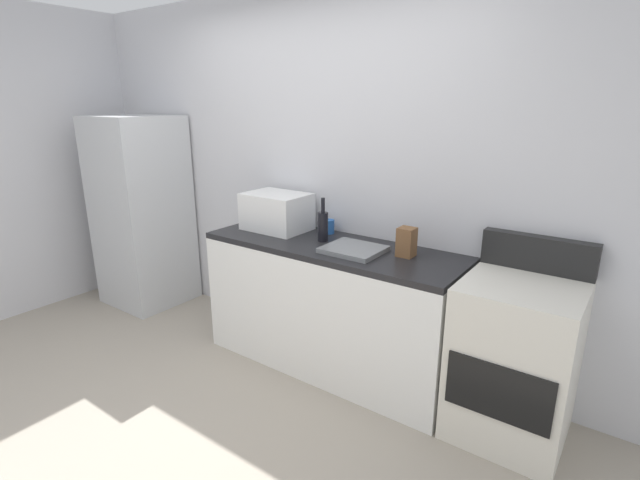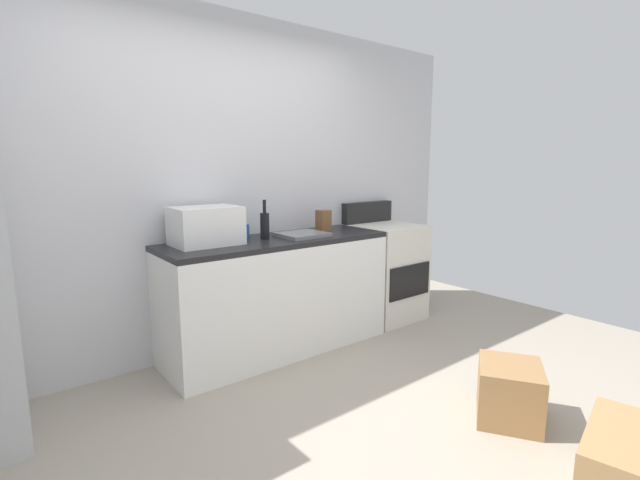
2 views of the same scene
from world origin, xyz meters
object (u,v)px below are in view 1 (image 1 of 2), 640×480
(coffee_mug, at_px, (329,227))
(wine_bottle, at_px, (323,225))
(knife_block, at_px, (406,242))
(refrigerator, at_px, (142,212))
(stove_oven, at_px, (515,358))
(microwave, at_px, (277,212))

(coffee_mug, bearing_deg, wine_bottle, -66.90)
(knife_block, bearing_deg, wine_bottle, -176.55)
(refrigerator, bearing_deg, knife_block, 2.56)
(wine_bottle, bearing_deg, coffee_mug, 113.10)
(refrigerator, distance_m, knife_block, 2.57)
(coffee_mug, relative_size, knife_block, 0.56)
(wine_bottle, bearing_deg, refrigerator, -177.71)
(stove_oven, distance_m, coffee_mug, 1.48)
(microwave, xyz_separation_m, knife_block, (1.05, -0.01, -0.05))
(refrigerator, distance_m, stove_oven, 3.29)
(microwave, height_order, wine_bottle, wine_bottle)
(microwave, bearing_deg, wine_bottle, -6.26)
(refrigerator, bearing_deg, stove_oven, 0.97)
(refrigerator, xyz_separation_m, microwave, (1.51, 0.13, 0.19))
(refrigerator, xyz_separation_m, wine_bottle, (1.96, 0.08, 0.16))
(refrigerator, relative_size, wine_bottle, 5.66)
(stove_oven, relative_size, microwave, 2.39)
(wine_bottle, height_order, coffee_mug, wine_bottle)
(microwave, xyz_separation_m, wine_bottle, (0.45, -0.05, -0.03))
(wine_bottle, xyz_separation_m, knife_block, (0.60, 0.04, -0.02))
(microwave, bearing_deg, coffee_mug, 19.54)
(stove_oven, bearing_deg, wine_bottle, 178.98)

